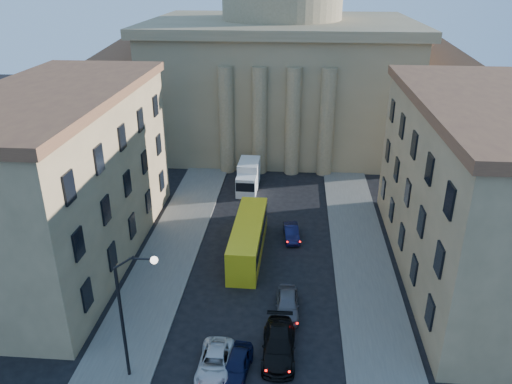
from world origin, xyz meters
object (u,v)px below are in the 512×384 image
Objects in this scene: box_truck at (248,177)px; car_left_near at (237,365)px; street_lamp at (129,307)px; city_bus at (248,237)px.

car_left_near is at bearing -84.66° from box_truck.
street_lamp reaches higher than city_bus.
street_lamp is 7.75m from car_left_near.
box_truck reaches higher than car_left_near.
box_truck reaches higher than city_bus.
city_bus reaches higher than car_left_near.
city_bus is at bearing 70.22° from street_lamp.
box_truck is at bearing 82.08° from street_lamp.
box_truck is (-1.38, 14.23, -0.16)m from city_bus.
street_lamp is at bearing -165.84° from car_left_near.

